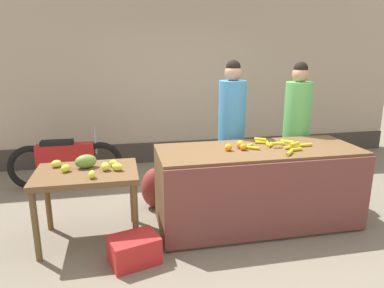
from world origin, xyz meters
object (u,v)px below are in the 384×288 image
vendor_woman_green_shirt (296,131)px  produce_sack (156,188)px  vendor_woman_blue_shirt (231,133)px  produce_crate (134,250)px  parked_motorcycle (66,160)px

vendor_woman_green_shirt → produce_sack: 1.97m
vendor_woman_blue_shirt → produce_crate: vendor_woman_blue_shirt is taller
produce_sack → vendor_woman_green_shirt: bearing=-0.9°
vendor_woman_blue_shirt → parked_motorcycle: vendor_woman_blue_shirt is taller
vendor_woman_blue_shirt → parked_motorcycle: size_ratio=1.14×
vendor_woman_green_shirt → produce_crate: size_ratio=4.09×
produce_crate → vendor_woman_blue_shirt: bearing=42.3°
vendor_woman_blue_shirt → produce_sack: 1.19m
produce_sack → vendor_woman_blue_shirt: bearing=1.1°
parked_motorcycle → produce_crate: 2.32m
produce_crate → vendor_woman_green_shirt: bearing=27.7°
parked_motorcycle → produce_sack: bearing=-38.8°
vendor_woman_blue_shirt → produce_crate: bearing=-137.7°
parked_motorcycle → vendor_woman_blue_shirt: bearing=-23.3°
vendor_woman_blue_shirt → vendor_woman_green_shirt: (0.87, -0.05, -0.01)m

